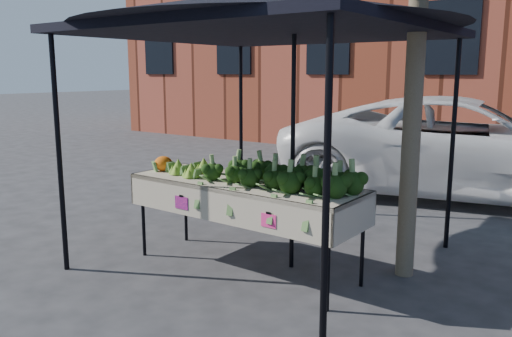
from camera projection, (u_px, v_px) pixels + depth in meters
name	position (u px, v px, depth m)	size (l,w,h in m)	color
ground	(256.00, 273.00, 5.15)	(90.00, 90.00, 0.00)	#2B2B2D
table	(244.00, 226.00, 5.15)	(2.42, 0.85, 0.90)	#C1B49C
canopy	(268.00, 130.00, 5.32)	(3.16, 3.16, 2.74)	black
broccoli_heap	(279.00, 172.00, 4.84)	(1.61, 0.58, 0.27)	black
romanesco_cluster	(192.00, 164.00, 5.42)	(0.44, 0.48, 0.21)	#8BAB33
cauliflower_pair	(163.00, 162.00, 5.62)	(0.21, 0.21, 0.19)	orange
vehicle	(473.00, 13.00, 7.89)	(2.61, 1.58, 5.67)	white
street_tree	(418.00, 12.00, 4.66)	(2.52, 2.52, 4.96)	#1E4C14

